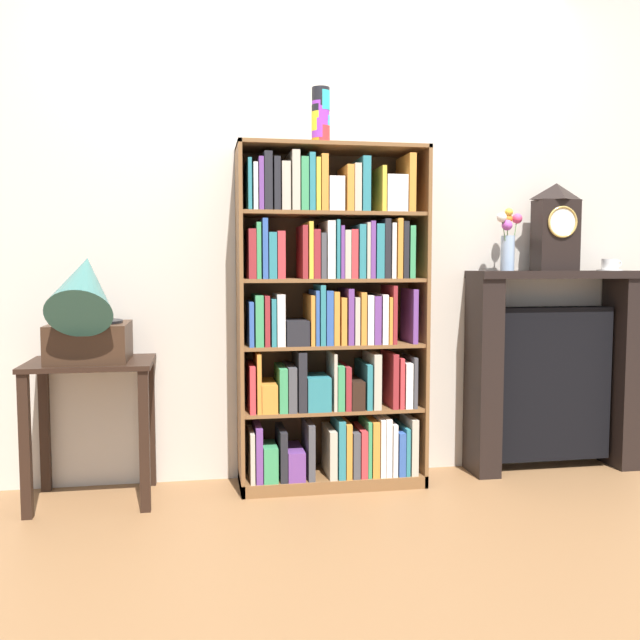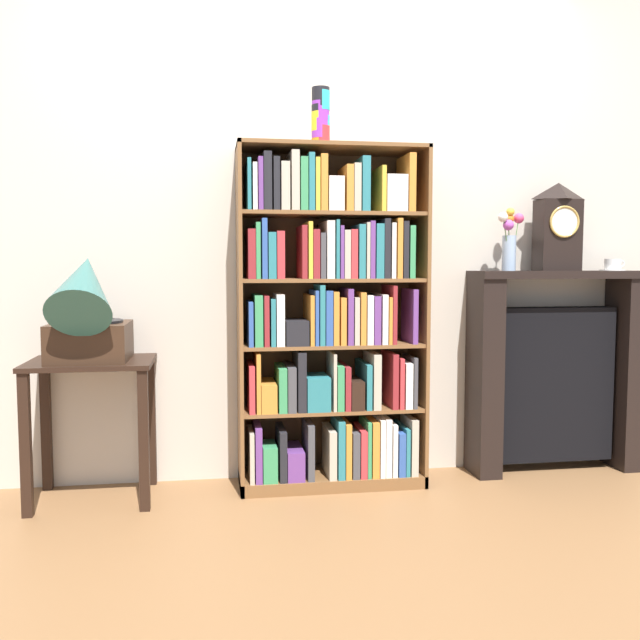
# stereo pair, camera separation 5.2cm
# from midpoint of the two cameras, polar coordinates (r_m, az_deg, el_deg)

# --- Properties ---
(ground_plane) EXTENTS (7.54, 6.40, 0.02)m
(ground_plane) POSITION_cam_midpoint_polar(r_m,az_deg,el_deg) (3.44, 0.73, -14.06)
(ground_plane) COLOR brown
(wall_back) EXTENTS (4.54, 0.08, 2.60)m
(wall_back) POSITION_cam_midpoint_polar(r_m,az_deg,el_deg) (3.55, 0.53, 8.00)
(wall_back) COLOR beige
(wall_back) RESTS_ON ground
(bookshelf) EXTENTS (0.91, 0.33, 1.66)m
(bookshelf) POSITION_cam_midpoint_polar(r_m,az_deg,el_deg) (3.34, 0.42, -0.52)
(bookshelf) COLOR brown
(bookshelf) RESTS_ON ground
(cup_stack) EXTENTS (0.09, 0.09, 0.27)m
(cup_stack) POSITION_cam_midpoint_polar(r_m,az_deg,el_deg) (3.38, -0.41, 16.62)
(cup_stack) COLOR red
(cup_stack) RESTS_ON bookshelf
(side_table_left) EXTENTS (0.56, 0.44, 0.65)m
(side_table_left) POSITION_cam_midpoint_polar(r_m,az_deg,el_deg) (3.33, -18.99, -6.09)
(side_table_left) COLOR black
(side_table_left) RESTS_ON ground
(gramophone) EXTENTS (0.35, 0.54, 0.57)m
(gramophone) POSITION_cam_midpoint_polar(r_m,az_deg,el_deg) (3.20, -19.39, 0.74)
(gramophone) COLOR #382316
(gramophone) RESTS_ON side_table_left
(fireplace_mantel) EXTENTS (0.92, 0.26, 1.06)m
(fireplace_mantel) POSITION_cam_midpoint_polar(r_m,az_deg,el_deg) (3.84, 18.45, -4.13)
(fireplace_mantel) COLOR black
(fireplace_mantel) RESTS_ON ground
(mantel_clock) EXTENTS (0.22, 0.14, 0.45)m
(mantel_clock) POSITION_cam_midpoint_polar(r_m,az_deg,el_deg) (3.78, 18.71, 7.37)
(mantel_clock) COLOR black
(mantel_clock) RESTS_ON fireplace_mantel
(flower_vase) EXTENTS (0.17, 0.13, 0.32)m
(flower_vase) POSITION_cam_midpoint_polar(r_m,az_deg,el_deg) (3.66, 15.04, 6.53)
(flower_vase) COLOR #99B2D1
(flower_vase) RESTS_ON fireplace_mantel
(teacup_with_saucer) EXTENTS (0.14, 0.13, 0.06)m
(teacup_with_saucer) POSITION_cam_midpoint_polar(r_m,az_deg,el_deg) (3.94, 22.71, 4.23)
(teacup_with_saucer) COLOR white
(teacup_with_saucer) RESTS_ON fireplace_mantel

